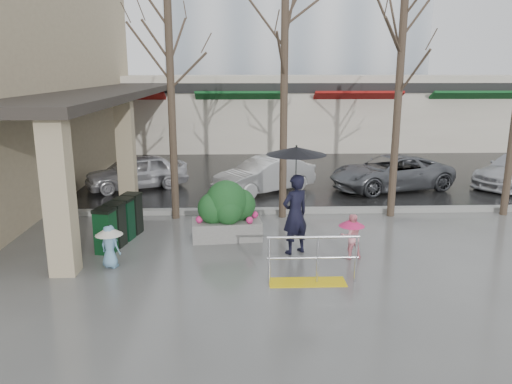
{
  "coord_description": "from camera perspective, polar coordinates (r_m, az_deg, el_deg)",
  "views": [
    {
      "loc": [
        -0.12,
        -10.81,
        4.33
      ],
      "look_at": [
        0.32,
        1.48,
        1.3
      ],
      "focal_mm": 35.0,
      "sensor_mm": 36.0,
      "label": 1
    }
  ],
  "objects": [
    {
      "name": "child_blue",
      "position": [
        11.61,
        -16.4,
        -5.45
      ],
      "size": [
        0.61,
        0.61,
        0.99
      ],
      "rotation": [
        0.0,
        0.0,
        2.71
      ],
      "color": "#6897B9",
      "rests_on": "ground"
    },
    {
      "name": "planter",
      "position": [
        13.0,
        -3.36,
        -2.19
      ],
      "size": [
        1.86,
        1.09,
        1.56
      ],
      "rotation": [
        0.0,
        0.0,
        0.09
      ],
      "color": "#66625F",
      "rests_on": "ground"
    },
    {
      "name": "car_a",
      "position": [
        19.02,
        -13.47,
        2.24
      ],
      "size": [
        3.98,
        2.85,
        1.26
      ],
      "primitive_type": "imported",
      "rotation": [
        0.0,
        0.0,
        -1.16
      ],
      "color": "silver",
      "rests_on": "ground"
    },
    {
      "name": "ground",
      "position": [
        11.64,
        -1.35,
        -7.99
      ],
      "size": [
        120.0,
        120.0,
        0.0
      ],
      "primitive_type": "plane",
      "color": "#51514F",
      "rests_on": "ground"
    },
    {
      "name": "street_asphalt",
      "position": [
        33.09,
        -1.86,
        6.33
      ],
      "size": [
        120.0,
        36.0,
        0.01
      ],
      "primitive_type": "cube",
      "color": "black",
      "rests_on": "ground"
    },
    {
      "name": "tree_midwest",
      "position": [
        14.49,
        3.31,
        17.4
      ],
      "size": [
        3.2,
        3.2,
        7.0
      ],
      "color": "#382B21",
      "rests_on": "ground"
    },
    {
      "name": "pillar_front",
      "position": [
        11.28,
        -21.6,
        -0.37
      ],
      "size": [
        0.55,
        0.55,
        3.5
      ],
      "primitive_type": "cube",
      "color": "tan",
      "rests_on": "ground"
    },
    {
      "name": "handrail",
      "position": [
        10.49,
        6.26,
        -8.38
      ],
      "size": [
        1.9,
        0.5,
        1.03
      ],
      "color": "yellow",
      "rests_on": "ground"
    },
    {
      "name": "news_boxes",
      "position": [
        13.2,
        -15.31,
        -3.28
      ],
      "size": [
        0.88,
        2.03,
        1.11
      ],
      "rotation": [
        0.0,
        0.0,
        -0.23
      ],
      "color": "#0D3B1B",
      "rests_on": "ground"
    },
    {
      "name": "tree_mideast",
      "position": [
        15.14,
        16.29,
        15.32
      ],
      "size": [
        3.2,
        3.2,
        6.5
      ],
      "color": "#382B21",
      "rests_on": "ground"
    },
    {
      "name": "car_c",
      "position": [
        19.04,
        15.12,
        2.16
      ],
      "size": [
        4.93,
        3.25,
        1.26
      ],
      "primitive_type": "imported",
      "rotation": [
        0.0,
        0.0,
        -1.29
      ],
      "color": "#5A5D62",
      "rests_on": "ground"
    },
    {
      "name": "car_b",
      "position": [
        17.94,
        0.99,
        1.94
      ],
      "size": [
        3.9,
        3.28,
        1.26
      ],
      "primitive_type": "imported",
      "rotation": [
        0.0,
        0.0,
        -0.96
      ],
      "color": "silver",
      "rests_on": "ground"
    },
    {
      "name": "storefront_row",
      "position": [
        28.94,
        2.17,
        9.25
      ],
      "size": [
        34.0,
        6.74,
        4.0
      ],
      "color": "beige",
      "rests_on": "ground"
    },
    {
      "name": "pillar_back",
      "position": [
        17.42,
        -14.64,
        4.88
      ],
      "size": [
        0.55,
        0.55,
        3.5
      ],
      "primitive_type": "cube",
      "color": "tan",
      "rests_on": "ground"
    },
    {
      "name": "canopy_slab",
      "position": [
        19.39,
        -16.36,
        11.22
      ],
      "size": [
        2.8,
        18.0,
        0.25
      ],
      "primitive_type": "cube",
      "color": "#2D2823",
      "rests_on": "pillar_front"
    },
    {
      "name": "woman",
      "position": [
        11.78,
        4.55,
        0.02
      ],
      "size": [
        1.41,
        1.41,
        2.64
      ],
      "rotation": [
        0.0,
        0.0,
        3.68
      ],
      "color": "black",
      "rests_on": "ground"
    },
    {
      "name": "child_pink",
      "position": [
        11.88,
        10.83,
        -4.63
      ],
      "size": [
        0.61,
        0.61,
        1.07
      ],
      "rotation": [
        0.0,
        0.0,
        3.29
      ],
      "color": "pink",
      "rests_on": "ground"
    },
    {
      "name": "tree_west",
      "position": [
        14.55,
        -9.91,
        16.62
      ],
      "size": [
        3.2,
        3.2,
        6.8
      ],
      "color": "#382B21",
      "rests_on": "ground"
    },
    {
      "name": "curb",
      "position": [
        15.41,
        -1.55,
        -2.19
      ],
      "size": [
        120.0,
        0.3,
        0.15
      ],
      "primitive_type": "cube",
      "color": "gray",
      "rests_on": "ground"
    }
  ]
}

